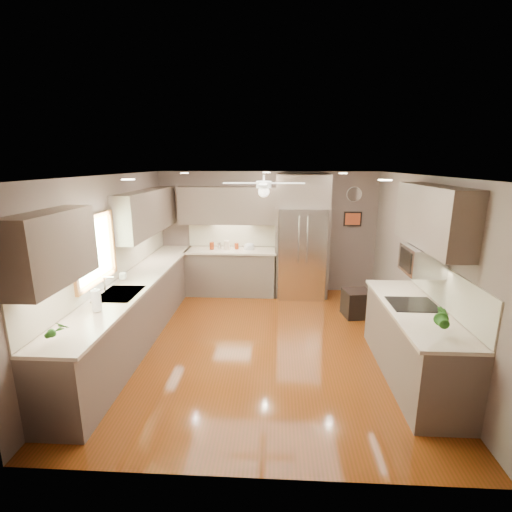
# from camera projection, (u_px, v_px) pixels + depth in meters

# --- Properties ---
(floor) EXTENTS (5.00, 5.00, 0.00)m
(floor) POSITION_uv_depth(u_px,v_px,m) (262.00, 343.00, 5.65)
(floor) COLOR #542A0B
(floor) RESTS_ON ground
(ceiling) EXTENTS (5.00, 5.00, 0.00)m
(ceiling) POSITION_uv_depth(u_px,v_px,m) (263.00, 175.00, 5.04)
(ceiling) COLOR white
(ceiling) RESTS_ON ground
(wall_back) EXTENTS (4.50, 0.00, 4.50)m
(wall_back) POSITION_uv_depth(u_px,v_px,m) (267.00, 232.00, 7.76)
(wall_back) COLOR #65544D
(wall_back) RESTS_ON ground
(wall_front) EXTENTS (4.50, 0.00, 4.50)m
(wall_front) POSITION_uv_depth(u_px,v_px,m) (251.00, 348.00, 2.92)
(wall_front) COLOR #65544D
(wall_front) RESTS_ON ground
(wall_left) EXTENTS (0.00, 5.00, 5.00)m
(wall_left) POSITION_uv_depth(u_px,v_px,m) (110.00, 262.00, 5.46)
(wall_left) COLOR #65544D
(wall_left) RESTS_ON ground
(wall_right) EXTENTS (0.00, 5.00, 5.00)m
(wall_right) POSITION_uv_depth(u_px,v_px,m) (422.00, 266.00, 5.22)
(wall_right) COLOR #65544D
(wall_right) RESTS_ON ground
(canister_a) EXTENTS (0.12, 0.12, 0.15)m
(canister_a) POSITION_uv_depth(u_px,v_px,m) (212.00, 246.00, 7.57)
(canister_a) COLOR maroon
(canister_a) RESTS_ON back_run
(canister_b) EXTENTS (0.09, 0.09, 0.13)m
(canister_b) POSITION_uv_depth(u_px,v_px,m) (219.00, 246.00, 7.63)
(canister_b) COLOR silver
(canister_b) RESTS_ON back_run
(canister_c) EXTENTS (0.15, 0.15, 0.19)m
(canister_c) POSITION_uv_depth(u_px,v_px,m) (227.00, 245.00, 7.57)
(canister_c) COLOR #C8B196
(canister_c) RESTS_ON back_run
(canister_d) EXTENTS (0.09, 0.09, 0.13)m
(canister_d) POSITION_uv_depth(u_px,v_px,m) (237.00, 246.00, 7.62)
(canister_d) COLOR maroon
(canister_d) RESTS_ON back_run
(soap_bottle) EXTENTS (0.10, 0.10, 0.19)m
(soap_bottle) POSITION_uv_depth(u_px,v_px,m) (124.00, 275.00, 5.54)
(soap_bottle) COLOR white
(soap_bottle) RESTS_ON left_run
(potted_plant_left) EXTENTS (0.16, 0.12, 0.28)m
(potted_plant_left) POSITION_uv_depth(u_px,v_px,m) (57.00, 330.00, 3.62)
(potted_plant_left) COLOR #26601B
(potted_plant_left) RESTS_ON left_run
(potted_plant_right) EXTENTS (0.21, 0.18, 0.34)m
(potted_plant_right) POSITION_uv_depth(u_px,v_px,m) (443.00, 318.00, 3.82)
(potted_plant_right) COLOR #26601B
(potted_plant_right) RESTS_ON right_run
(bowl) EXTENTS (0.28, 0.28, 0.05)m
(bowl) POSITION_uv_depth(u_px,v_px,m) (249.00, 248.00, 7.57)
(bowl) COLOR #C8B196
(bowl) RESTS_ON back_run
(left_run) EXTENTS (0.65, 4.70, 1.45)m
(left_run) POSITION_uv_depth(u_px,v_px,m) (138.00, 307.00, 5.78)
(left_run) COLOR brown
(left_run) RESTS_ON ground
(back_run) EXTENTS (1.85, 0.65, 1.45)m
(back_run) POSITION_uv_depth(u_px,v_px,m) (232.00, 271.00, 7.70)
(back_run) COLOR brown
(back_run) RESTS_ON ground
(uppers) EXTENTS (4.50, 4.70, 0.95)m
(uppers) POSITION_uv_depth(u_px,v_px,m) (218.00, 214.00, 5.92)
(uppers) COLOR brown
(uppers) RESTS_ON wall_left
(window) EXTENTS (0.05, 1.12, 0.92)m
(window) POSITION_uv_depth(u_px,v_px,m) (94.00, 250.00, 4.90)
(window) COLOR #BFF2B2
(window) RESTS_ON wall_left
(sink) EXTENTS (0.50, 0.70, 0.32)m
(sink) POSITION_uv_depth(u_px,v_px,m) (120.00, 296.00, 5.04)
(sink) COLOR silver
(sink) RESTS_ON left_run
(refrigerator) EXTENTS (1.06, 0.75, 2.45)m
(refrigerator) POSITION_uv_depth(u_px,v_px,m) (302.00, 239.00, 7.41)
(refrigerator) COLOR silver
(refrigerator) RESTS_ON ground
(right_run) EXTENTS (0.70, 2.20, 1.45)m
(right_run) POSITION_uv_depth(u_px,v_px,m) (413.00, 342.00, 4.65)
(right_run) COLOR brown
(right_run) RESTS_ON ground
(microwave) EXTENTS (0.43, 0.55, 0.34)m
(microwave) POSITION_uv_depth(u_px,v_px,m) (422.00, 260.00, 4.65)
(microwave) COLOR silver
(microwave) RESTS_ON wall_right
(ceiling_fan) EXTENTS (1.18, 1.18, 0.32)m
(ceiling_fan) POSITION_uv_depth(u_px,v_px,m) (264.00, 187.00, 5.37)
(ceiling_fan) COLOR white
(ceiling_fan) RESTS_ON ceiling
(recessed_lights) EXTENTS (2.84, 3.14, 0.01)m
(recessed_lights) POSITION_uv_depth(u_px,v_px,m) (261.00, 175.00, 5.43)
(recessed_lights) COLOR white
(recessed_lights) RESTS_ON ceiling
(wall_clock) EXTENTS (0.30, 0.03, 0.30)m
(wall_clock) POSITION_uv_depth(u_px,v_px,m) (354.00, 194.00, 7.46)
(wall_clock) COLOR white
(wall_clock) RESTS_ON wall_back
(framed_print) EXTENTS (0.36, 0.03, 0.30)m
(framed_print) POSITION_uv_depth(u_px,v_px,m) (353.00, 219.00, 7.58)
(framed_print) COLOR black
(framed_print) RESTS_ON wall_back
(stool) EXTENTS (0.51, 0.51, 0.50)m
(stool) POSITION_uv_depth(u_px,v_px,m) (356.00, 303.00, 6.59)
(stool) COLOR black
(stool) RESTS_ON ground
(paper_towel) EXTENTS (0.11, 0.11, 0.28)m
(paper_towel) POSITION_uv_depth(u_px,v_px,m) (96.00, 300.00, 4.40)
(paper_towel) COLOR white
(paper_towel) RESTS_ON left_run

